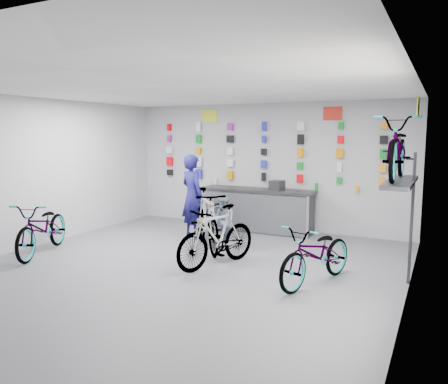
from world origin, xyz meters
The scene contains 20 objects.
floor centered at (0.00, 0.00, 0.00)m, with size 8.00×8.00×0.00m, color #4F4F54.
ceiling centered at (0.00, 0.00, 3.00)m, with size 8.00×8.00×0.00m, color white.
wall_back centered at (0.00, 4.00, 1.50)m, with size 7.00×7.00×0.00m, color #BDBDBF.
wall_left centered at (-3.50, 0.00, 1.50)m, with size 8.00×8.00×0.00m, color #BDBDBF.
wall_right centered at (3.50, 0.00, 1.50)m, with size 8.00×8.00×0.00m, color #BDBDBF.
counter centered at (0.00, 3.54, 0.49)m, with size 2.70×0.66×1.00m.
merch_wall centered at (-0.08, 3.93, 1.78)m, with size 5.57×0.08×1.56m.
wall_bracket centered at (3.33, 1.20, 1.46)m, with size 0.39×1.90×2.00m.
sign_left centered at (-1.50, 3.98, 2.72)m, with size 0.42×0.02×0.30m, color yellow.
sign_right centered at (1.60, 3.98, 2.72)m, with size 0.42×0.02×0.30m, color red.
sign_side centered at (3.48, 1.20, 2.65)m, with size 0.02×0.40×0.30m, color yellow.
bike_left centered at (-2.86, -0.14, 0.51)m, with size 0.67×1.93×1.01m, color gray.
bike_center centered at (0.45, 0.64, 0.53)m, with size 0.50×1.75×1.05m, color gray.
bike_right centered at (2.23, 0.52, 0.47)m, with size 0.62×1.78×0.93m, color gray.
bike_service centered at (-0.23, 1.52, 0.60)m, with size 0.57×2.00×1.20m, color gray.
bike_wall centered at (3.25, 1.20, 2.05)m, with size 0.63×1.80×0.95m, color gray.
clerk centered at (-1.00, 2.27, 0.92)m, with size 0.67×0.44×1.84m, color #151351.
customer centered at (-0.01, 1.82, 0.53)m, with size 0.51×0.40×1.05m, color slate.
spare_wheel centered at (-0.81, 3.17, 0.33)m, with size 0.72×0.47×0.67m.
register centered at (0.48, 3.55, 1.11)m, with size 0.28×0.30×0.22m, color black.
Camera 1 is at (3.87, -5.83, 2.26)m, focal length 35.00 mm.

